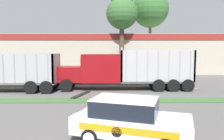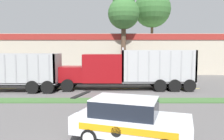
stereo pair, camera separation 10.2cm
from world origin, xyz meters
name	(u,v)px [view 1 (the left image)]	position (x,y,z in m)	size (l,w,h in m)	color
grass_verge	(87,100)	(0.00, 8.93, 0.03)	(120.00, 1.38, 0.06)	#3D6633
centre_line_3	(1,89)	(-8.07, 13.62, 0.00)	(2.40, 0.14, 0.01)	yellow
centre_line_4	(62,89)	(-2.67, 13.62, 0.00)	(2.40, 0.14, 0.01)	yellow
centre_line_5	(124,88)	(2.73, 13.62, 0.00)	(2.40, 0.14, 0.01)	yellow
centre_line_6	(185,88)	(8.13, 13.62, 0.00)	(2.40, 0.14, 0.01)	yellow
dump_truck_lead	(112,71)	(1.71, 13.39, 1.58)	(11.79, 2.83, 3.60)	black
rally_car	(130,119)	(2.22, 2.52, 0.82)	(4.61, 3.03, 1.64)	silver
store_building_backdrop	(91,54)	(-1.52, 30.10, 2.80)	(41.85, 12.10, 5.60)	#BCB29E
tree_behind_right	(150,6)	(7.52, 27.42, 9.89)	(5.36, 5.36, 13.39)	brown
tree_behind_far_right	(122,11)	(3.10, 23.52, 8.40)	(4.11, 4.11, 11.21)	brown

